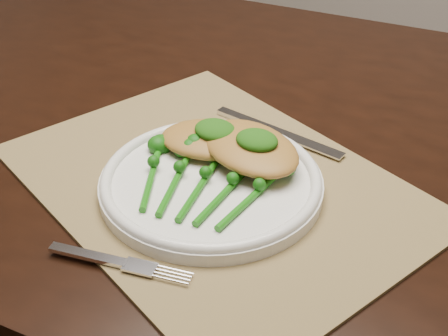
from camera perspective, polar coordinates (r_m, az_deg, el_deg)
The scene contains 10 objects.
dining_table at distance 1.14m, azimuth 1.21°, elevation -11.77°, with size 1.68×1.06×0.75m.
placemat at distance 0.77m, azimuth -0.88°, elevation -1.42°, with size 0.50×0.37×0.00m, color olive.
dinner_plate at distance 0.74m, azimuth -1.19°, elevation -1.24°, with size 0.27×0.27×0.02m.
knife at distance 0.87m, azimuth 3.84°, elevation 3.71°, with size 0.20×0.04×0.01m.
fork at distance 0.65m, azimuth -8.74°, elevation -8.72°, with size 0.16×0.05×0.00m.
chicken_fillet_left at distance 0.79m, azimuth -1.07°, elevation 2.65°, with size 0.13×0.09×0.03m, color #AE7B32.
chicken_fillet_right at distance 0.76m, azimuth 2.43°, elevation 1.89°, with size 0.14×0.10×0.03m, color #AE7B32.
pesto_dollop_left at distance 0.78m, azimuth -0.80°, elevation 3.49°, with size 0.05×0.05×0.02m, color #114009.
pesto_dollop_right at distance 0.75m, azimuth 3.03°, elevation 2.57°, with size 0.05×0.04×0.02m, color #114009.
broccolini_bundle at distance 0.72m, azimuth -2.26°, elevation -1.78°, with size 0.17×0.19×0.04m.
Camera 1 is at (0.52, -0.66, 1.20)m, focal length 50.00 mm.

